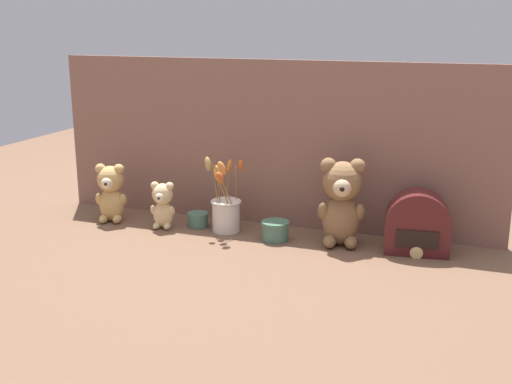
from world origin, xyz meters
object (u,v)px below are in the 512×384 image
(decorative_tin_tall, at_px, (275,231))
(decorative_tin_short, at_px, (198,220))
(teddy_bear_small, at_px, (163,204))
(flower_vase, at_px, (226,210))
(vintage_radio, at_px, (417,227))
(teddy_bear_large, at_px, (342,200))
(teddy_bear_medium, at_px, (111,192))

(decorative_tin_tall, xyz_separation_m, decorative_tin_short, (-0.31, 0.04, -0.01))
(teddy_bear_small, distance_m, flower_vase, 0.23)
(teddy_bear_small, bearing_deg, vintage_radio, 3.66)
(vintage_radio, distance_m, decorative_tin_tall, 0.48)
(decorative_tin_short, bearing_deg, decorative_tin_tall, -7.97)
(teddy_bear_small, distance_m, vintage_radio, 0.90)
(teddy_bear_small, bearing_deg, teddy_bear_large, 3.68)
(flower_vase, height_order, vintage_radio, flower_vase)
(teddy_bear_large, height_order, decorative_tin_tall, teddy_bear_large)
(teddy_bear_medium, bearing_deg, decorative_tin_short, 8.40)
(vintage_radio, relative_size, decorative_tin_short, 2.83)
(flower_vase, xyz_separation_m, decorative_tin_tall, (0.20, -0.03, -0.05))
(vintage_radio, bearing_deg, teddy_bear_small, -176.34)
(teddy_bear_medium, xyz_separation_m, teddy_bear_small, (0.22, -0.01, -0.03))
(teddy_bear_large, relative_size, flower_vase, 1.06)
(teddy_bear_medium, bearing_deg, teddy_bear_small, -1.55)
(teddy_bear_small, distance_m, decorative_tin_tall, 0.43)
(teddy_bear_medium, bearing_deg, flower_vase, 4.49)
(flower_vase, bearing_deg, teddy_bear_large, 0.07)
(decorative_tin_tall, bearing_deg, teddy_bear_small, -178.48)
(decorative_tin_tall, distance_m, decorative_tin_short, 0.32)
(teddy_bear_large, xyz_separation_m, teddy_bear_small, (-0.65, -0.04, -0.07))
(teddy_bear_large, xyz_separation_m, vintage_radio, (0.25, 0.02, -0.07))
(teddy_bear_large, bearing_deg, teddy_bear_small, -176.32)
(teddy_bear_medium, distance_m, vintage_radio, 1.12)
(flower_vase, bearing_deg, teddy_bear_medium, -175.51)
(decorative_tin_tall, bearing_deg, vintage_radio, 5.59)
(decorative_tin_short, bearing_deg, teddy_bear_small, -154.14)
(teddy_bear_small, xyz_separation_m, decorative_tin_short, (0.11, 0.06, -0.06))
(teddy_bear_large, height_order, decorative_tin_short, teddy_bear_large)
(teddy_bear_small, bearing_deg, teddy_bear_medium, 178.45)
(decorative_tin_tall, bearing_deg, teddy_bear_large, 7.81)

